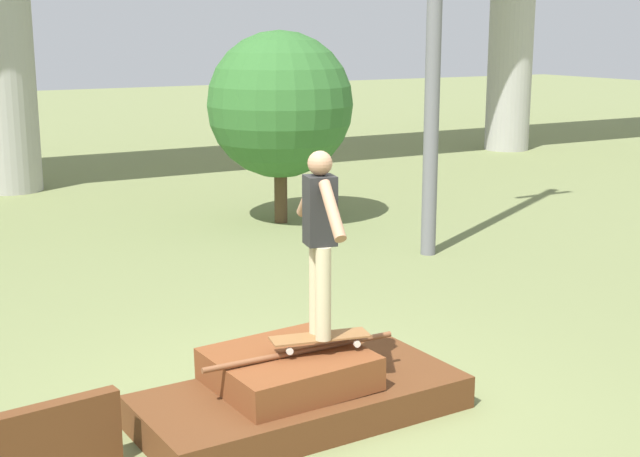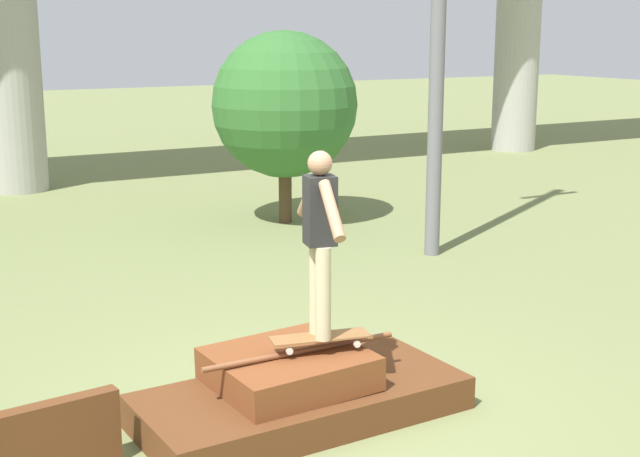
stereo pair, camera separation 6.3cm
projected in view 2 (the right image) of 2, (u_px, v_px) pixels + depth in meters
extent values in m
plane|color=olive|center=(302.00, 417.00, 7.02)|extent=(80.00, 80.00, 0.00)
cube|color=#5B3319|center=(302.00, 402.00, 6.99)|extent=(2.61, 1.26, 0.27)
cube|color=brown|center=(288.00, 369.00, 6.96)|extent=(1.19, 1.09, 0.29)
cylinder|color=brown|center=(301.00, 351.00, 6.90)|extent=(1.65, 0.05, 0.05)
cube|color=#5B3319|center=(20.00, 449.00, 5.90)|extent=(1.37, 0.29, 0.55)
cube|color=brown|center=(320.00, 337.00, 6.92)|extent=(0.80, 0.38, 0.01)
cylinder|color=silver|center=(349.00, 336.00, 7.09)|extent=(0.06, 0.04, 0.05)
cylinder|color=silver|center=(357.00, 344.00, 6.91)|extent=(0.06, 0.04, 0.05)
cylinder|color=silver|center=(283.00, 343.00, 6.94)|extent=(0.06, 0.04, 0.05)
cylinder|color=silver|center=(289.00, 351.00, 6.76)|extent=(0.06, 0.04, 0.05)
cylinder|color=#C6B78E|center=(317.00, 288.00, 6.91)|extent=(0.12, 0.12, 0.73)
cylinder|color=#C6B78E|center=(323.00, 294.00, 6.75)|extent=(0.12, 0.12, 0.73)
cube|color=black|center=(320.00, 210.00, 6.70)|extent=(0.26, 0.25, 0.53)
sphere|color=#A37556|center=(320.00, 163.00, 6.62)|extent=(0.19, 0.19, 0.19)
cylinder|color=#A37556|center=(309.00, 196.00, 6.96)|extent=(0.18, 0.45, 0.40)
cylinder|color=#A37556|center=(332.00, 211.00, 6.40)|extent=(0.18, 0.45, 0.40)
cylinder|color=#A8A59E|center=(6.00, 10.00, 16.17)|extent=(1.10, 1.10, 6.67)
cylinder|color=#A8A59E|center=(519.00, 15.00, 21.86)|extent=(1.10, 1.10, 6.67)
cylinder|color=#4C3823|center=(285.00, 194.00, 14.01)|extent=(0.21, 0.21, 0.90)
sphere|color=#336B2D|center=(284.00, 105.00, 13.70)|extent=(2.25, 2.25, 2.25)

